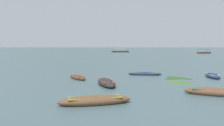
# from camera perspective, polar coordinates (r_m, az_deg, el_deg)

# --- Properties ---
(ground_plane) EXTENTS (6000.00, 6000.00, 0.00)m
(ground_plane) POSITION_cam_1_polar(r_m,az_deg,el_deg) (1506.62, -6.27, 3.75)
(ground_plane) COLOR #476066
(mountain_2) EXTENTS (2002.82, 2002.82, 475.13)m
(mountain_2) POSITION_cam_1_polar(r_m,az_deg,el_deg) (2217.41, -9.73, 9.91)
(mountain_2) COLOR #4C5B56
(mountain_2) RESTS_ON ground
(mountain_3) EXTENTS (814.06, 814.06, 298.10)m
(mountain_3) POSITION_cam_1_polar(r_m,az_deg,el_deg) (2366.34, 13.23, 7.33)
(mountain_3) COLOR #4C5B56
(mountain_3) RESTS_ON ground
(rowboat_0) EXTENTS (4.32, 3.23, 0.67)m
(rowboat_0) POSITION_cam_1_polar(r_m,az_deg,el_deg) (18.96, 23.17, -6.39)
(rowboat_0) COLOR brown
(rowboat_0) RESTS_ON ground
(rowboat_2) EXTENTS (4.67, 1.95, 0.67)m
(rowboat_2) POSITION_cam_1_polar(r_m,az_deg,el_deg) (14.89, -4.05, -8.85)
(rowboat_2) COLOR brown
(rowboat_2) RESTS_ON ground
(rowboat_3) EXTENTS (4.22, 2.03, 0.48)m
(rowboat_3) POSITION_cam_1_polar(r_m,az_deg,el_deg) (29.91, 7.74, -2.55)
(rowboat_3) COLOR navy
(rowboat_3) RESTS_ON ground
(rowboat_4) EXTENTS (2.37, 3.78, 0.49)m
(rowboat_4) POSITION_cam_1_polar(r_m,az_deg,el_deg) (26.49, -8.15, -3.37)
(rowboat_4) COLOR brown
(rowboat_4) RESTS_ON ground
(rowboat_5) EXTENTS (2.10, 4.04, 0.59)m
(rowboat_5) POSITION_cam_1_polar(r_m,az_deg,el_deg) (29.61, 22.66, -2.81)
(rowboat_5) COLOR navy
(rowboat_5) RESTS_ON ground
(rowboat_6) EXTENTS (1.86, 4.70, 0.68)m
(rowboat_6) POSITION_cam_1_polar(r_m,az_deg,el_deg) (21.99, -1.37, -4.67)
(rowboat_6) COLOR #2D2826
(rowboat_6) RESTS_ON ground
(ferry_0) EXTENTS (7.88, 4.87, 2.54)m
(ferry_0) POSITION_cam_1_polar(r_m,az_deg,el_deg) (129.12, 20.91, 2.30)
(ferry_0) COLOR brown
(ferry_0) RESTS_ON ground
(ferry_1) EXTENTS (10.58, 3.84, 2.54)m
(ferry_1) POSITION_cam_1_polar(r_m,az_deg,el_deg) (148.80, 1.95, 2.73)
(ferry_1) COLOR #2D2826
(ferry_1) RESTS_ON ground
(weed_patch_2) EXTENTS (2.82, 2.42, 0.14)m
(weed_patch_2) POSITION_cam_1_polar(r_m,az_deg,el_deg) (27.11, 14.39, -3.62)
(weed_patch_2) COLOR #2D5628
(weed_patch_2) RESTS_ON ground
(weed_patch_3) EXTENTS (3.11, 3.70, 0.14)m
(weed_patch_3) POSITION_cam_1_polar(r_m,az_deg,el_deg) (27.80, 15.40, -3.45)
(weed_patch_3) COLOR #2D5628
(weed_patch_3) RESTS_ON ground
(weed_patch_4) EXTENTS (3.18, 3.38, 0.14)m
(weed_patch_4) POSITION_cam_1_polar(r_m,az_deg,el_deg) (24.15, 15.29, -4.55)
(weed_patch_4) COLOR #477033
(weed_patch_4) RESTS_ON ground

